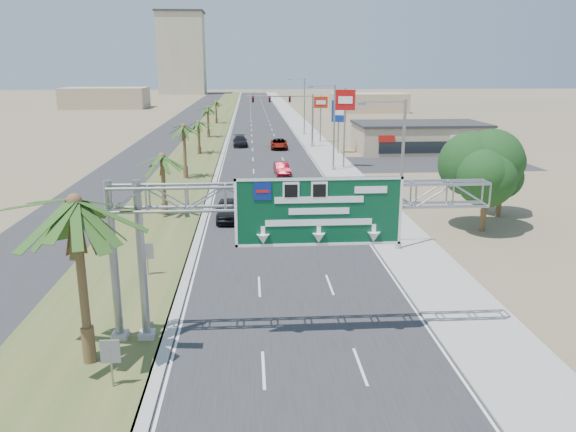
# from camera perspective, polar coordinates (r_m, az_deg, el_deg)

# --- Properties ---
(road) EXTENTS (12.00, 300.00, 0.02)m
(road) POSITION_cam_1_polar(r_m,az_deg,el_deg) (124.15, -2.83, 9.38)
(road) COLOR #28282B
(road) RESTS_ON ground
(sidewalk_right) EXTENTS (4.00, 300.00, 0.10)m
(sidewalk_right) POSITION_cam_1_polar(r_m,az_deg,el_deg) (124.60, 1.14, 9.43)
(sidewalk_right) COLOR #9E9B93
(sidewalk_right) RESTS_ON ground
(median_grass) EXTENTS (7.00, 300.00, 0.12)m
(median_grass) POSITION_cam_1_polar(r_m,az_deg,el_deg) (124.36, -7.50, 9.30)
(median_grass) COLOR #405726
(median_grass) RESTS_ON ground
(opposing_road) EXTENTS (8.00, 300.00, 0.02)m
(opposing_road) POSITION_cam_1_polar(r_m,az_deg,el_deg) (124.98, -10.74, 9.17)
(opposing_road) COLOR #28282B
(opposing_road) RESTS_ON ground
(sign_gantry) EXTENTS (16.75, 1.24, 7.50)m
(sign_gantry) POSITION_cam_1_polar(r_m,az_deg,el_deg) (24.25, -0.63, 0.74)
(sign_gantry) COLOR gray
(sign_gantry) RESTS_ON ground
(palm_near) EXTENTS (5.70, 5.70, 8.35)m
(palm_near) POSITION_cam_1_polar(r_m,az_deg,el_deg) (23.16, -20.89, 1.28)
(palm_near) COLOR brown
(palm_near) RESTS_ON ground
(palm_row_b) EXTENTS (3.99, 3.99, 5.95)m
(palm_row_b) POSITION_cam_1_polar(r_m,az_deg,el_deg) (46.64, -12.69, 5.81)
(palm_row_b) COLOR brown
(palm_row_b) RESTS_ON ground
(palm_row_c) EXTENTS (3.99, 3.99, 6.75)m
(palm_row_c) POSITION_cam_1_polar(r_m,az_deg,el_deg) (62.28, -10.57, 8.85)
(palm_row_c) COLOR brown
(palm_row_c) RESTS_ON ground
(palm_row_d) EXTENTS (3.99, 3.99, 5.45)m
(palm_row_d) POSITION_cam_1_polar(r_m,az_deg,el_deg) (80.22, -9.10, 9.33)
(palm_row_d) COLOR brown
(palm_row_d) RESTS_ON ground
(palm_row_e) EXTENTS (3.99, 3.99, 6.15)m
(palm_row_e) POSITION_cam_1_polar(r_m,az_deg,el_deg) (99.04, -8.16, 10.79)
(palm_row_e) COLOR brown
(palm_row_e) RESTS_ON ground
(palm_row_f) EXTENTS (3.99, 3.99, 5.75)m
(palm_row_f) POSITION_cam_1_polar(r_m,az_deg,el_deg) (123.97, -7.34, 11.44)
(palm_row_f) COLOR brown
(palm_row_f) RESTS_ON ground
(streetlight_near) EXTENTS (3.27, 0.44, 10.00)m
(streetlight_near) POSITION_cam_1_polar(r_m,az_deg,el_deg) (37.56, 11.15, 3.43)
(streetlight_near) COLOR gray
(streetlight_near) RESTS_ON ground
(streetlight_mid) EXTENTS (3.27, 0.44, 10.00)m
(streetlight_mid) POSITION_cam_1_polar(r_m,az_deg,el_deg) (66.66, 4.53, 8.60)
(streetlight_mid) COLOR gray
(streetlight_mid) RESTS_ON ground
(streetlight_far) EXTENTS (3.27, 0.44, 10.00)m
(streetlight_far) POSITION_cam_1_polar(r_m,az_deg,el_deg) (102.27, 1.56, 10.83)
(streetlight_far) COLOR gray
(streetlight_far) RESTS_ON ground
(signal_mast) EXTENTS (10.28, 0.71, 8.00)m
(signal_mast) POSITION_cam_1_polar(r_m,az_deg,el_deg) (86.15, 1.16, 10.17)
(signal_mast) COLOR gray
(signal_mast) RESTS_ON ground
(store_building) EXTENTS (18.00, 10.00, 4.00)m
(store_building) POSITION_cam_1_polar(r_m,az_deg,el_deg) (83.80, 13.16, 7.69)
(store_building) COLOR tan
(store_building) RESTS_ON ground
(oak_near) EXTENTS (4.50, 4.50, 6.80)m
(oak_near) POSITION_cam_1_polar(r_m,az_deg,el_deg) (43.85, 19.59, 4.25)
(oak_near) COLOR brown
(oak_near) RESTS_ON ground
(oak_far) EXTENTS (3.50, 3.50, 5.60)m
(oak_far) POSITION_cam_1_polar(r_m,az_deg,el_deg) (48.78, 20.93, 4.29)
(oak_far) COLOR brown
(oak_far) RESTS_ON ground
(median_signback_a) EXTENTS (0.75, 0.08, 2.08)m
(median_signback_a) POSITION_cam_1_polar(r_m,az_deg,el_deg) (22.86, -17.59, -13.32)
(median_signback_a) COLOR gray
(median_signback_a) RESTS_ON ground
(median_signback_b) EXTENTS (0.75, 0.08, 2.08)m
(median_signback_b) POSITION_cam_1_polar(r_m,az_deg,el_deg) (33.82, -14.13, -3.71)
(median_signback_b) COLOR gray
(median_signback_b) RESTS_ON ground
(tower_distant) EXTENTS (20.00, 16.00, 35.00)m
(tower_distant) POSITION_cam_1_polar(r_m,az_deg,el_deg) (265.26, -10.74, 15.88)
(tower_distant) COLOR tan
(tower_distant) RESTS_ON ground
(building_distant_left) EXTENTS (24.00, 14.00, 6.00)m
(building_distant_left) POSITION_cam_1_polar(r_m,az_deg,el_deg) (178.93, -18.05, 11.34)
(building_distant_left) COLOR tan
(building_distant_left) RESTS_ON ground
(building_distant_right) EXTENTS (20.00, 12.00, 5.00)m
(building_distant_right) POSITION_cam_1_polar(r_m,az_deg,el_deg) (157.22, 8.14, 11.33)
(building_distant_right) COLOR tan
(building_distant_right) RESTS_ON ground
(car_left_lane) EXTENTS (2.10, 4.99, 1.69)m
(car_left_lane) POSITION_cam_1_polar(r_m,az_deg,el_deg) (45.36, -6.07, 0.61)
(car_left_lane) COLOR black
(car_left_lane) RESTS_ON ground
(car_mid_lane) EXTENTS (1.84, 4.49, 1.45)m
(car_mid_lane) POSITION_cam_1_polar(r_m,az_deg,el_deg) (64.15, -0.62, 4.81)
(car_mid_lane) COLOR maroon
(car_mid_lane) RESTS_ON ground
(car_right_lane) EXTENTS (2.60, 5.39, 1.48)m
(car_right_lane) POSITION_cam_1_polar(r_m,az_deg,el_deg) (85.03, -0.92, 7.32)
(car_right_lane) COLOR gray
(car_right_lane) RESTS_ON ground
(car_far) EXTENTS (2.42, 5.50, 1.57)m
(car_far) POSITION_cam_1_polar(r_m,az_deg,el_deg) (88.19, -4.89, 7.58)
(car_far) COLOR black
(car_far) RESTS_ON ground
(pole_sign_red_near) EXTENTS (2.40, 0.85, 9.58)m
(pole_sign_red_near) POSITION_cam_1_polar(r_m,az_deg,el_deg) (68.27, 5.82, 11.15)
(pole_sign_red_near) COLOR gray
(pole_sign_red_near) RESTS_ON ground
(pole_sign_blue) EXTENTS (1.98, 0.97, 7.64)m
(pole_sign_blue) POSITION_cam_1_polar(r_m,az_deg,el_deg) (80.39, 5.18, 10.34)
(pole_sign_blue) COLOR gray
(pole_sign_blue) RESTS_ON ground
(pole_sign_red_far) EXTENTS (2.21, 0.39, 7.54)m
(pole_sign_red_far) POSITION_cam_1_polar(r_m,az_deg,el_deg) (92.24, 3.35, 11.13)
(pole_sign_red_far) COLOR gray
(pole_sign_red_far) RESTS_ON ground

